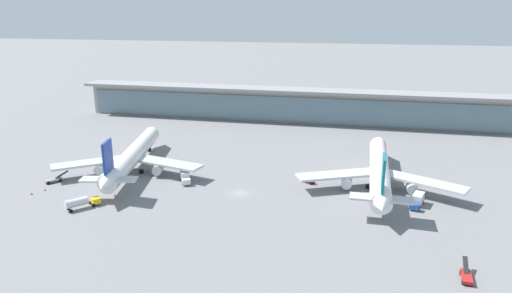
{
  "coord_description": "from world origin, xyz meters",
  "views": [
    {
      "loc": [
        30.41,
        -114.88,
        49.01
      ],
      "look_at": [
        0.0,
        20.92,
        7.41
      ],
      "focal_mm": 32.23,
      "sensor_mm": 36.0,
      "label": 1
    }
  ],
  "objects_px": {
    "service_truck_near_nose_blue": "(417,200)",
    "safety_cone_charlie": "(45,190)",
    "airliner_left_stand": "(132,156)",
    "service_truck_on_taxiway_white": "(185,176)",
    "airliner_centre_stand": "(379,171)",
    "safety_cone_alpha": "(31,193)",
    "service_truck_mid_apron_red": "(310,180)",
    "service_truck_at_far_stand_grey": "(54,180)",
    "safety_cone_bravo": "(115,195)",
    "service_truck_under_wing_red": "(466,276)",
    "safety_cone_delta": "(107,191)",
    "service_truck_by_tail_yellow": "(81,202)"
  },
  "relations": [
    {
      "from": "airliner_left_stand",
      "to": "service_truck_on_taxiway_white",
      "type": "distance_m",
      "value": 19.95
    },
    {
      "from": "airliner_left_stand",
      "to": "airliner_centre_stand",
      "type": "bearing_deg",
      "value": 2.31
    },
    {
      "from": "service_truck_mid_apron_red",
      "to": "service_truck_by_tail_yellow",
      "type": "height_order",
      "value": "service_truck_by_tail_yellow"
    },
    {
      "from": "safety_cone_alpha",
      "to": "safety_cone_charlie",
      "type": "bearing_deg",
      "value": 62.76
    },
    {
      "from": "service_truck_near_nose_blue",
      "to": "service_truck_by_tail_yellow",
      "type": "relative_size",
      "value": 0.95
    },
    {
      "from": "service_truck_mid_apron_red",
      "to": "service_truck_at_far_stand_grey",
      "type": "height_order",
      "value": "service_truck_at_far_stand_grey"
    },
    {
      "from": "airliner_centre_stand",
      "to": "service_truck_at_far_stand_grey",
      "type": "bearing_deg",
      "value": -169.93
    },
    {
      "from": "service_truck_at_far_stand_grey",
      "to": "service_truck_near_nose_blue",
      "type": "bearing_deg",
      "value": 3.05
    },
    {
      "from": "airliner_left_stand",
      "to": "safety_cone_charlie",
      "type": "distance_m",
      "value": 26.59
    },
    {
      "from": "service_truck_mid_apron_red",
      "to": "safety_cone_charlie",
      "type": "distance_m",
      "value": 75.56
    },
    {
      "from": "service_truck_on_taxiway_white",
      "to": "airliner_left_stand",
      "type": "bearing_deg",
      "value": 166.57
    },
    {
      "from": "service_truck_mid_apron_red",
      "to": "service_truck_at_far_stand_grey",
      "type": "distance_m",
      "value": 75.38
    },
    {
      "from": "airliner_centre_stand",
      "to": "service_truck_at_far_stand_grey",
      "type": "height_order",
      "value": "airliner_centre_stand"
    },
    {
      "from": "service_truck_mid_apron_red",
      "to": "safety_cone_alpha",
      "type": "bearing_deg",
      "value": -161.04
    },
    {
      "from": "airliner_left_stand",
      "to": "service_truck_near_nose_blue",
      "type": "distance_m",
      "value": 84.83
    },
    {
      "from": "safety_cone_alpha",
      "to": "airliner_centre_stand",
      "type": "bearing_deg",
      "value": 15.7
    },
    {
      "from": "service_truck_on_taxiway_white",
      "to": "service_truck_at_far_stand_grey",
      "type": "bearing_deg",
      "value": -166.56
    },
    {
      "from": "service_truck_mid_apron_red",
      "to": "service_truck_at_far_stand_grey",
      "type": "relative_size",
      "value": 0.54
    },
    {
      "from": "service_truck_on_taxiway_white",
      "to": "safety_cone_charlie",
      "type": "bearing_deg",
      "value": -156.92
    },
    {
      "from": "service_truck_at_far_stand_grey",
      "to": "safety_cone_charlie",
      "type": "bearing_deg",
      "value": -77.08
    },
    {
      "from": "service_truck_on_taxiway_white",
      "to": "safety_cone_delta",
      "type": "distance_m",
      "value": 22.42
    },
    {
      "from": "safety_cone_charlie",
      "to": "safety_cone_delta",
      "type": "relative_size",
      "value": 1.0
    },
    {
      "from": "safety_cone_bravo",
      "to": "service_truck_at_far_stand_grey",
      "type": "bearing_deg",
      "value": 166.31
    },
    {
      "from": "airliner_left_stand",
      "to": "service_truck_under_wing_red",
      "type": "relative_size",
      "value": 8.72
    },
    {
      "from": "airliner_left_stand",
      "to": "service_truck_under_wing_red",
      "type": "xyz_separation_m",
      "value": [
        89.75,
        -41.61,
        -4.26
      ]
    },
    {
      "from": "airliner_centre_stand",
      "to": "safety_cone_charlie",
      "type": "relative_size",
      "value": 86.27
    },
    {
      "from": "safety_cone_alpha",
      "to": "safety_cone_charlie",
      "type": "distance_m",
      "value": 3.77
    },
    {
      "from": "safety_cone_charlie",
      "to": "safety_cone_delta",
      "type": "height_order",
      "value": "same"
    },
    {
      "from": "service_truck_under_wing_red",
      "to": "service_truck_on_taxiway_white",
      "type": "xyz_separation_m",
      "value": [
        -70.63,
        37.05,
        0.88
      ]
    },
    {
      "from": "service_truck_under_wing_red",
      "to": "safety_cone_delta",
      "type": "relative_size",
      "value": 9.84
    },
    {
      "from": "service_truck_under_wing_red",
      "to": "service_truck_on_taxiway_white",
      "type": "bearing_deg",
      "value": 152.32
    },
    {
      "from": "airliner_left_stand",
      "to": "safety_cone_bravo",
      "type": "height_order",
      "value": "airliner_left_stand"
    },
    {
      "from": "service_truck_near_nose_blue",
      "to": "safety_cone_charlie",
      "type": "bearing_deg",
      "value": -173.32
    },
    {
      "from": "safety_cone_alpha",
      "to": "safety_cone_delta",
      "type": "distance_m",
      "value": 20.27
    },
    {
      "from": "safety_cone_delta",
      "to": "service_truck_at_far_stand_grey",
      "type": "bearing_deg",
      "value": 169.06
    },
    {
      "from": "airliner_centre_stand",
      "to": "safety_cone_bravo",
      "type": "distance_m",
      "value": 74.22
    },
    {
      "from": "service_truck_under_wing_red",
      "to": "safety_cone_alpha",
      "type": "bearing_deg",
      "value": 170.41
    },
    {
      "from": "service_truck_on_taxiway_white",
      "to": "safety_cone_bravo",
      "type": "distance_m",
      "value": 20.83
    },
    {
      "from": "safety_cone_charlie",
      "to": "safety_cone_delta",
      "type": "bearing_deg",
      "value": 8.74
    },
    {
      "from": "service_truck_mid_apron_red",
      "to": "airliner_left_stand",
      "type": "bearing_deg",
      "value": -177.8
    },
    {
      "from": "airliner_left_stand",
      "to": "safety_cone_delta",
      "type": "bearing_deg",
      "value": -87.77
    },
    {
      "from": "airliner_left_stand",
      "to": "airliner_centre_stand",
      "type": "height_order",
      "value": "same"
    },
    {
      "from": "service_truck_near_nose_blue",
      "to": "safety_cone_alpha",
      "type": "bearing_deg",
      "value": -171.6
    },
    {
      "from": "service_truck_near_nose_blue",
      "to": "service_truck_on_taxiway_white",
      "type": "relative_size",
      "value": 1.02
    },
    {
      "from": "airliner_centre_stand",
      "to": "service_truck_on_taxiway_white",
      "type": "xyz_separation_m",
      "value": [
        -55.8,
        -7.6,
        -3.38
      ]
    },
    {
      "from": "airliner_left_stand",
      "to": "safety_cone_delta",
      "type": "height_order",
      "value": "airliner_left_stand"
    },
    {
      "from": "safety_cone_bravo",
      "to": "airliner_left_stand",
      "type": "bearing_deg",
      "value": 102.49
    },
    {
      "from": "service_truck_near_nose_blue",
      "to": "service_truck_by_tail_yellow",
      "type": "xyz_separation_m",
      "value": [
        -84.35,
        -20.39,
        0.02
      ]
    },
    {
      "from": "service_truck_under_wing_red",
      "to": "service_truck_on_taxiway_white",
      "type": "relative_size",
      "value": 0.92
    },
    {
      "from": "service_truck_mid_apron_red",
      "to": "airliner_centre_stand",
      "type": "bearing_deg",
      "value": 2.63
    }
  ]
}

